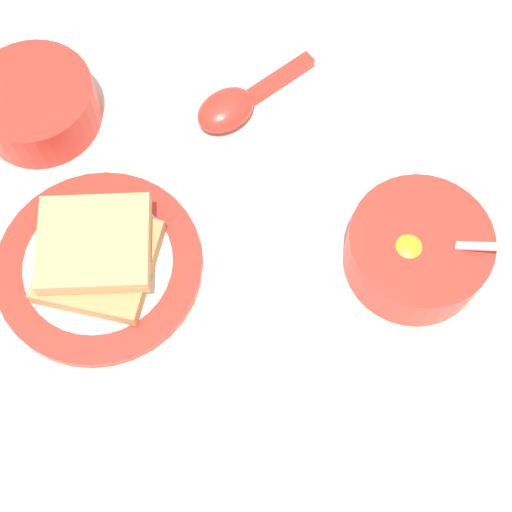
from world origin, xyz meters
name	(u,v)px	position (x,y,z in m)	size (l,w,h in m)	color
ground_plane	(198,263)	(0.00, 0.00, 0.00)	(3.00, 3.00, 0.00)	silver
egg_bowl	(417,250)	(-0.19, 0.08, 0.03)	(0.13, 0.13, 0.08)	red
toast_plate	(99,265)	(0.09, -0.03, 0.01)	(0.20, 0.20, 0.01)	red
toast_sandwich	(97,253)	(0.08, -0.03, 0.03)	(0.14, 0.14, 0.04)	tan
soup_spoon	(235,105)	(-0.10, -0.15, 0.01)	(0.15, 0.07, 0.03)	red
congee_bowl	(36,103)	(0.09, -0.22, 0.03)	(0.12, 0.12, 0.05)	red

